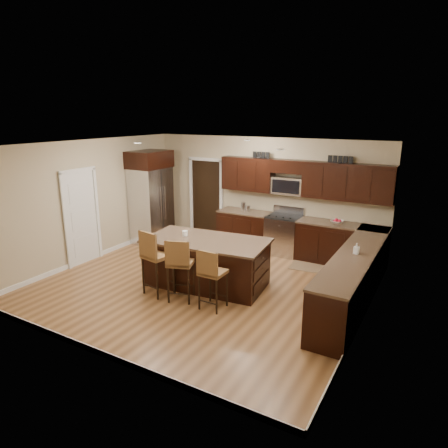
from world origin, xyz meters
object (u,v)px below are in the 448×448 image
Objects in this scene: island at (207,264)px; stool_right at (211,272)px; stool_left at (154,255)px; refrigerator at (151,197)px; stool_mid at (180,263)px; range at (284,235)px.

stool_right reaches higher than island.
refrigerator is at bearing 141.28° from stool_left.
stool_left is at bearing -130.95° from island.
island is 1.04× the size of refrigerator.
stool_mid is at bearing -42.72° from refrigerator.
range is 3.26m from stool_right.
stool_mid is 0.49× the size of refrigerator.
stool_mid is (-0.03, -0.84, 0.29)m from island.
refrigerator reaches higher than stool_left.
refrigerator reaches higher than stool_right.
stool_mid reaches higher than stool_right.
range reaches higher than stool_right.
range is at bearing 68.89° from island.
range is at bearing 13.94° from refrigerator.
refrigerator reaches higher than stool_mid.
stool_left is 1.06× the size of stool_mid.
range is 3.50m from stool_left.
stool_left is 1.20m from stool_right.
island is 2.26× the size of stool_right.
refrigerator reaches higher than range.
refrigerator is (-2.67, 1.59, 0.77)m from island.
refrigerator is at bearing 144.03° from stool_right.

